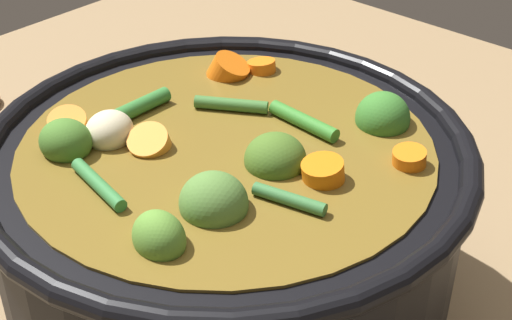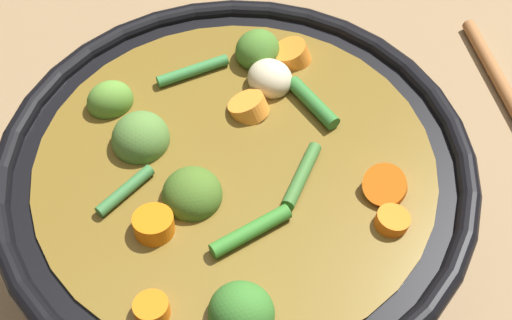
% 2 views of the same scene
% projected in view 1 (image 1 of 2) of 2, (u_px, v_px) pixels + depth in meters
% --- Properties ---
extents(ground_plane, '(1.10, 1.10, 0.00)m').
position_uv_depth(ground_plane, '(231.00, 310.00, 0.55)').
color(ground_plane, '#8C704C').
extents(cooking_pot, '(0.32, 0.32, 0.16)m').
position_uv_depth(cooking_pot, '(228.00, 227.00, 0.51)').
color(cooking_pot, black).
rests_on(cooking_pot, ground_plane).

